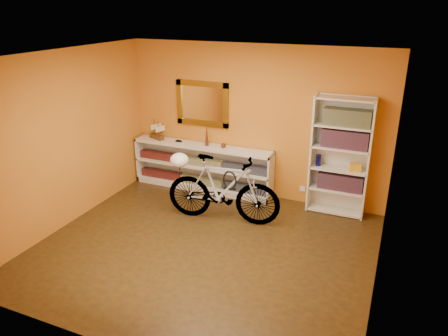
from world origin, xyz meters
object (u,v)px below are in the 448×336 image
at_px(console_unit, 202,167).
at_px(helmet, 179,160).
at_px(bookcase, 340,157).
at_px(bicycle, 223,189).

height_order(console_unit, helmet, helmet).
xyz_separation_m(console_unit, bookcase, (2.38, 0.03, 0.52)).
distance_m(console_unit, bicycle, 1.26).
bearing_deg(console_unit, bookcase, 0.60).
relative_size(bookcase, bicycle, 1.05).
xyz_separation_m(console_unit, bicycle, (0.82, -0.96, 0.11)).
relative_size(console_unit, bicycle, 1.43).
bearing_deg(bicycle, console_unit, 32.88).
height_order(bookcase, bicycle, bookcase).
xyz_separation_m(bookcase, helmet, (-2.25, -1.07, -0.01)).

